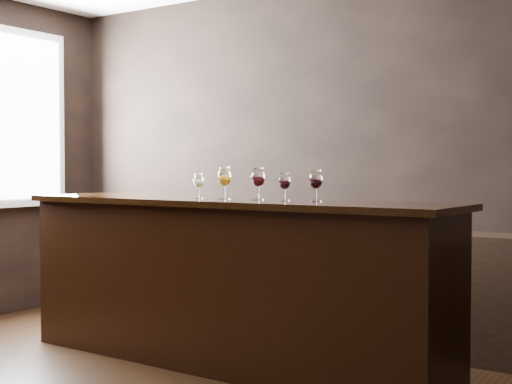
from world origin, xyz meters
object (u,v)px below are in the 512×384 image
Objects in this scene: back_bar_shelf at (365,286)px; glass_red_b at (285,182)px; bar_counter at (228,285)px; glass_white at (199,181)px; glass_red_a at (258,178)px; glass_red_c at (316,180)px; glass_amber at (225,177)px.

glass_red_b is at bearing -94.01° from back_bar_shelf.
glass_white is (-0.23, -0.02, 0.68)m from bar_counter.
glass_white is at bearing -176.26° from glass_red_a.
bar_counter is 17.24× the size of glass_red_b.
glass_red_a is at bearing 177.66° from glass_red_b.
back_bar_shelf is at bearing 64.51° from bar_counter.
glass_red_c is (0.88, 0.04, 0.02)m from glass_white.
bar_counter is 1.14m from back_bar_shelf.
glass_red_c is at bearing 5.97° from glass_red_b.
glass_red_a reaches higher than glass_red_c.
glass_amber is (-0.52, -1.04, 0.81)m from back_bar_shelf.
glass_red_a is (0.24, 0.01, 0.71)m from bar_counter.
glass_red_c reaches higher than bar_counter.
bar_counter is at bearing -177.98° from glass_red_a.
glass_red_a is (0.46, 0.03, 0.03)m from glass_white.
glass_amber reaches higher than glass_red_b.
glass_red_b is (0.20, -0.01, -0.02)m from glass_red_a.
glass_red_b is 0.92× the size of glass_red_c.
glass_white is (-0.74, -1.04, 0.78)m from back_bar_shelf.
glass_white is 0.22m from glass_amber.
glass_amber reaches higher than glass_red_c.
glass_white is at bearing -178.11° from glass_red_b.
glass_red_b is at bearing -2.34° from glass_red_a.
bar_counter is 0.95m from glass_red_c.
glass_red_b reaches higher than bar_counter.
glass_red_b reaches higher than glass_white.
back_bar_shelf is at bearing 63.59° from glass_amber.
back_bar_shelf is at bearing 74.79° from glass_red_a.
bar_counter is 1.27× the size of back_bar_shelf.
glass_red_b is at bearing 1.11° from bar_counter.
glass_red_a reaches higher than bar_counter.
back_bar_shelf is 14.21× the size of glass_white.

